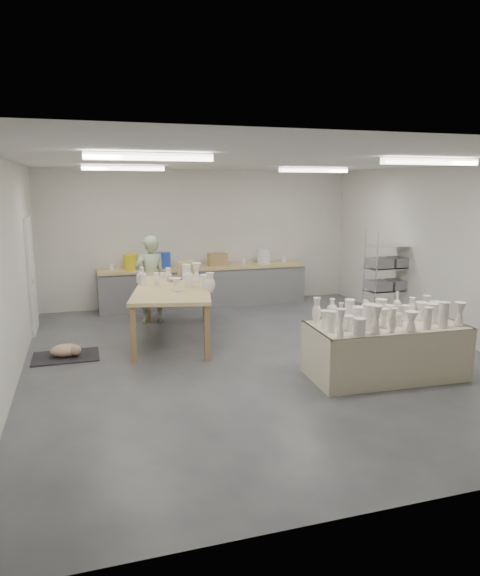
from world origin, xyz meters
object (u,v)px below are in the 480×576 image
object	(u,v)px
work_table	(176,286)
potter	(150,280)
red_stool	(150,304)
drying_table	(385,347)

from	to	relation	value
work_table	potter	distance (m)	1.22
red_stool	potter	bearing A→B (deg)	-90.00
drying_table	potter	world-z (taller)	potter
work_table	potter	xyz separation A→B (m)	(-0.30, 1.18, -0.07)
potter	drying_table	bearing A→B (deg)	113.22
drying_table	potter	bearing A→B (deg)	127.62
work_table	potter	world-z (taller)	potter
red_stool	drying_table	bearing A→B (deg)	-56.81
drying_table	potter	distance (m)	4.79
potter	red_stool	xyz separation A→B (m)	(-0.00, 0.27, -0.55)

